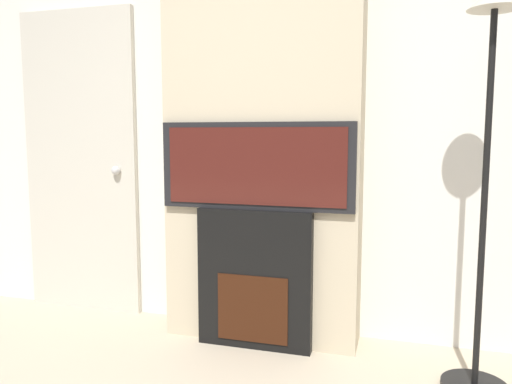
% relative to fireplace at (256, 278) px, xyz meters
% --- Properties ---
extents(wall_back, '(6.00, 0.06, 2.70)m').
position_rel_fireplace_xyz_m(wall_back, '(0.00, 0.32, 0.95)').
color(wall_back, silver).
rests_on(wall_back, ground_plane).
extents(chimney_breast, '(1.14, 0.29, 2.70)m').
position_rel_fireplace_xyz_m(chimney_breast, '(0.00, 0.15, 0.95)').
color(chimney_breast, beige).
rests_on(chimney_breast, ground_plane).
extents(fireplace, '(0.66, 0.15, 0.80)m').
position_rel_fireplace_xyz_m(fireplace, '(0.00, 0.00, 0.00)').
color(fireplace, black).
rests_on(fireplace, ground_plane).
extents(television, '(1.11, 0.07, 0.49)m').
position_rel_fireplace_xyz_m(television, '(0.00, -0.00, 0.64)').
color(television, black).
rests_on(television, fireplace).
extents(floor_lamp, '(0.31, 0.31, 1.86)m').
position_rel_fireplace_xyz_m(floor_lamp, '(1.15, -0.18, 0.81)').
color(floor_lamp, black).
rests_on(floor_lamp, ground_plane).
extents(entry_door, '(0.85, 0.09, 2.04)m').
position_rel_fireplace_xyz_m(entry_door, '(-1.33, 0.26, 0.62)').
color(entry_door, beige).
rests_on(entry_door, ground_plane).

